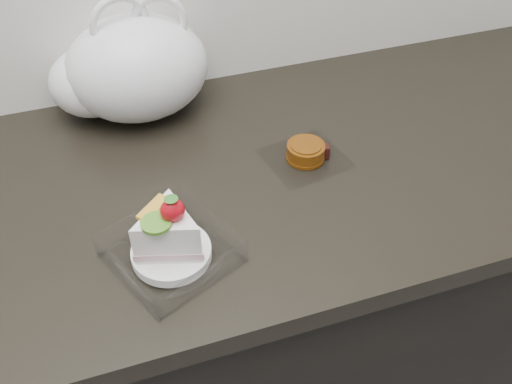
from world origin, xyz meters
TOP-DOWN VIEW (x-y plane):
  - counter at (0.00, 1.69)m, footprint 2.04×0.64m
  - cake_tray at (0.06, 1.53)m, footprint 0.22×0.22m
  - mooncake_wrap at (0.34, 1.69)m, footprint 0.16×0.15m
  - plastic_bag at (0.07, 1.92)m, footprint 0.30×0.21m

SIDE VIEW (x-z plane):
  - counter at x=0.00m, z-range 0.00..0.90m
  - mooncake_wrap at x=0.34m, z-range 0.90..0.93m
  - cake_tray at x=0.06m, z-range 0.87..1.00m
  - plastic_bag at x=0.07m, z-range 0.87..1.12m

